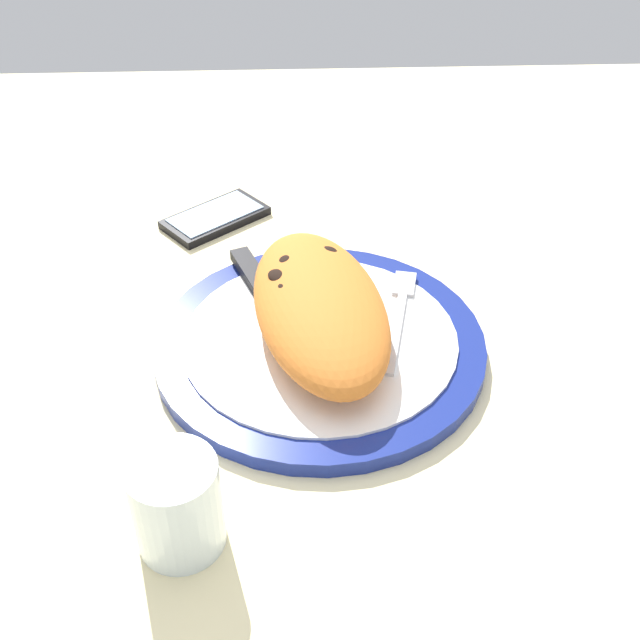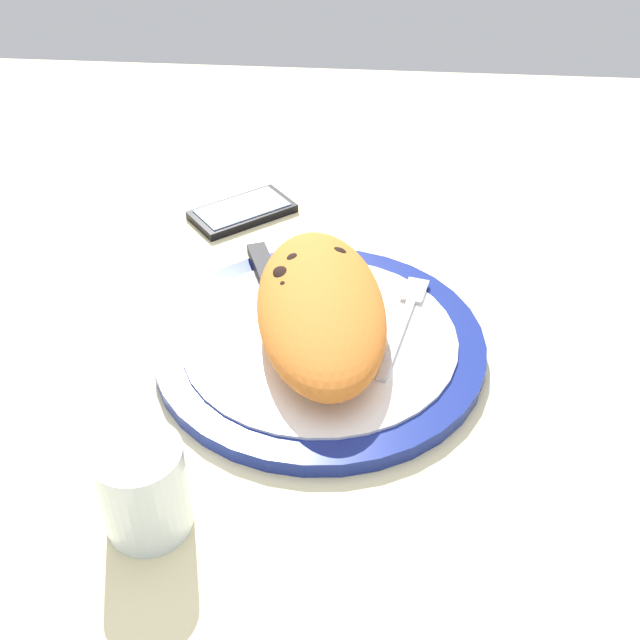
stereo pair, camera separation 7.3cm
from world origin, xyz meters
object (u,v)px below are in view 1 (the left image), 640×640
object	(u,v)px
calzone	(318,307)
fork	(400,310)
knife	(263,292)
water_glass	(178,510)
plate	(320,344)
smartphone	(215,217)

from	to	relation	value
calzone	fork	bearing A→B (deg)	-71.84
knife	water_glass	xyz separation A→B (cm)	(-28.08, 5.77, 1.13)
plate	calzone	world-z (taller)	calzone
calzone	water_glass	world-z (taller)	water_glass
calzone	smartphone	distance (cm)	26.96
smartphone	water_glass	world-z (taller)	water_glass
fork	smartphone	distance (cm)	29.15
plate	fork	world-z (taller)	fork
plate	water_glass	xyz separation A→B (cm)	(-21.30, 11.28, 2.59)
calzone	water_glass	bearing A→B (deg)	153.28
smartphone	water_glass	size ratio (longest dim) A/B	1.69
smartphone	knife	bearing A→B (deg)	-160.94
knife	water_glass	size ratio (longest dim) A/B	2.68
plate	water_glass	size ratio (longest dim) A/B	3.96
fork	knife	world-z (taller)	knife
fork	smartphone	xyz separation A→B (cm)	(21.25, 19.89, -1.49)
plate	smartphone	world-z (taller)	plate
calzone	knife	size ratio (longest dim) A/B	1.24
plate	fork	xyz separation A→B (cm)	(3.52, -8.16, 1.17)
calzone	fork	xyz separation A→B (cm)	(2.73, -8.32, -2.70)
fork	knife	size ratio (longest dim) A/B	0.75
plate	water_glass	bearing A→B (deg)	152.09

